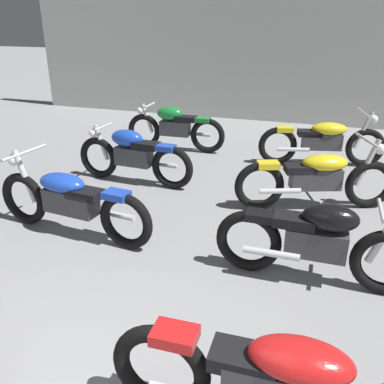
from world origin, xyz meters
The scene contains 8 objects.
back_wall centered at (0.00, 9.58, 1.80)m, with size 12.75×0.24×3.60m, color #B2B2AD.
motorcycle_left_row_1 centered at (-1.35, 2.86, 0.45)m, with size 2.17×0.68×0.97m.
motorcycle_left_row_2 centered at (-1.40, 4.64, 0.46)m, with size 1.97×0.48×0.88m.
motorcycle_left_row_3 centered at (-1.41, 6.47, 0.46)m, with size 1.97×0.48×0.88m.
motorcycle_right_row_0 centered at (1.34, 0.99, 0.45)m, with size 2.17×0.68×0.97m.
motorcycle_right_row_1 centered at (1.44, 2.78, 0.46)m, with size 1.97×0.48×0.88m.
motorcycle_right_row_2 centered at (1.35, 4.55, 0.45)m, with size 2.07×0.97×0.97m.
motorcycle_right_row_3 centered at (1.35, 6.43, 0.45)m, with size 2.13×0.83×0.97m.
Camera 1 is at (1.41, -0.89, 2.44)m, focal length 38.89 mm.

